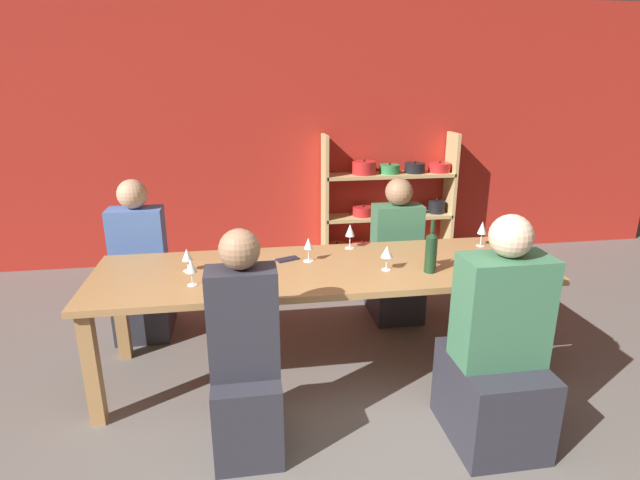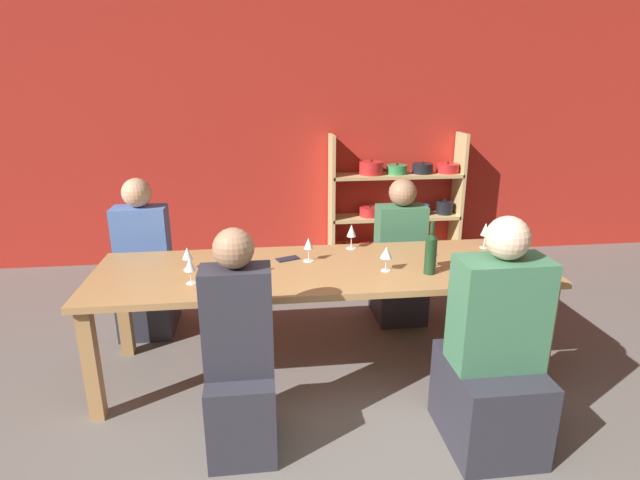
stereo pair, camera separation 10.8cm
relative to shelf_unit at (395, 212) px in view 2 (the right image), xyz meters
name	(u,v)px [view 2 (the right image)]	position (x,y,z in m)	size (l,w,h in m)	color
wall_back_red	(290,134)	(-1.12, 0.20, 0.82)	(8.80, 0.06, 2.70)	red
shelf_unit	(395,212)	(0.00, 0.00, 0.00)	(1.43, 0.30, 1.36)	tan
dining_table	(322,278)	(-1.08, -2.13, 0.13)	(2.88, 0.89, 0.74)	#AD7F4C
wine_bottle_green	(431,253)	(-0.43, -2.32, 0.35)	(0.07, 0.07, 0.33)	#19381E
wine_glass_empty_a	(485,230)	(0.13, -1.88, 0.34)	(0.06, 0.06, 0.18)	white
wine_glass_white_a	(386,253)	(-0.69, -2.25, 0.32)	(0.08, 0.08, 0.16)	white
wine_glass_empty_b	(190,265)	(-1.88, -2.31, 0.32)	(0.07, 0.07, 0.16)	white
wine_glass_red_a	(308,245)	(-1.15, -2.01, 0.32)	(0.07, 0.07, 0.16)	white
wine_glass_white_b	(247,258)	(-1.55, -2.22, 0.32)	(0.07, 0.07, 0.16)	white
wine_glass_red_b	(525,258)	(0.11, -2.46, 0.34)	(0.07, 0.07, 0.18)	white
wine_glass_white_c	(351,232)	(-0.82, -1.79, 0.33)	(0.07, 0.07, 0.18)	white
wine_glass_white_d	(433,249)	(-0.38, -2.23, 0.33)	(0.07, 0.07, 0.18)	white
wine_glass_white_e	(187,254)	(-1.92, -2.07, 0.31)	(0.07, 0.07, 0.15)	white
cell_phone	(288,259)	(-1.29, -1.97, 0.21)	(0.17, 0.12, 0.01)	#1E2338
person_near_a	(492,366)	(-0.28, -2.95, -0.07)	(0.45, 0.57, 1.27)	#2D2D38
person_far_a	(399,267)	(-0.35, -1.40, -0.10)	(0.39, 0.48, 1.16)	#2D2D38
person_near_b	(240,371)	(-1.59, -2.84, -0.07)	(0.35, 0.43, 1.22)	#2D2D38
person_far_b	(146,276)	(-2.35, -1.39, -0.09)	(0.39, 0.49, 1.21)	#2D2D38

